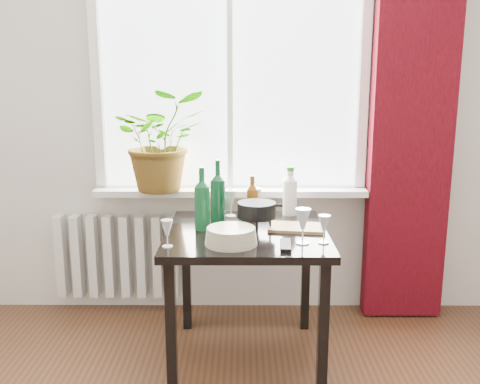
{
  "coord_description": "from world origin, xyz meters",
  "views": [
    {
      "loc": [
        0.08,
        -1.18,
        1.54
      ],
      "look_at": [
        0.06,
        1.55,
        0.95
      ],
      "focal_mm": 40.0,
      "sensor_mm": 36.0,
      "label": 1
    }
  ],
  "objects_px": {
    "wineglass_far_right": "(324,229)",
    "wine_bottle_right": "(218,191)",
    "wineglass_back_left": "(231,203)",
    "wineglass_back_center": "(255,202)",
    "wine_bottle_left": "(202,198)",
    "plate_stack": "(231,236)",
    "wineglass_front_left": "(167,233)",
    "tv_remote": "(285,245)",
    "fondue_pot": "(257,217)",
    "radiator": "(118,256)",
    "bottle_amber": "(252,198)",
    "cutting_board": "(297,227)",
    "potted_plant": "(162,141)",
    "cleaning_bottle": "(290,191)",
    "table": "(247,247)",
    "wineglass_front_right": "(303,226)"
  },
  "relations": [
    {
      "from": "wine_bottle_left",
      "to": "bottle_amber",
      "type": "relative_size",
      "value": 1.32
    },
    {
      "from": "wineglass_back_left",
      "to": "tv_remote",
      "type": "height_order",
      "value": "wineglass_back_left"
    },
    {
      "from": "wineglass_front_left",
      "to": "tv_remote",
      "type": "distance_m",
      "value": 0.57
    },
    {
      "from": "radiator",
      "to": "bottle_amber",
      "type": "bearing_deg",
      "value": -25.04
    },
    {
      "from": "potted_plant",
      "to": "wine_bottle_left",
      "type": "distance_m",
      "value": 0.64
    },
    {
      "from": "wine_bottle_right",
      "to": "tv_remote",
      "type": "xyz_separation_m",
      "value": [
        0.34,
        -0.45,
        -0.17
      ]
    },
    {
      "from": "wineglass_back_left",
      "to": "cutting_board",
      "type": "relative_size",
      "value": 0.53
    },
    {
      "from": "wineglass_front_left",
      "to": "plate_stack",
      "type": "relative_size",
      "value": 0.54
    },
    {
      "from": "potted_plant",
      "to": "wineglass_far_right",
      "type": "height_order",
      "value": "potted_plant"
    },
    {
      "from": "table",
      "to": "fondue_pot",
      "type": "distance_m",
      "value": 0.18
    },
    {
      "from": "potted_plant",
      "to": "wine_bottle_right",
      "type": "distance_m",
      "value": 0.57
    },
    {
      "from": "wineglass_front_left",
      "to": "tv_remote",
      "type": "relative_size",
      "value": 0.79
    },
    {
      "from": "wine_bottle_right",
      "to": "wineglass_front_left",
      "type": "distance_m",
      "value": 0.51
    },
    {
      "from": "wine_bottle_right",
      "to": "wineglass_back_left",
      "type": "height_order",
      "value": "wine_bottle_right"
    },
    {
      "from": "wineglass_front_right",
      "to": "wine_bottle_left",
      "type": "bearing_deg",
      "value": 154.37
    },
    {
      "from": "wineglass_far_right",
      "to": "wine_bottle_right",
      "type": "bearing_deg",
      "value": 144.36
    },
    {
      "from": "bottle_amber",
      "to": "cleaning_bottle",
      "type": "xyz_separation_m",
      "value": [
        0.22,
        0.12,
        0.01
      ]
    },
    {
      "from": "fondue_pot",
      "to": "table",
      "type": "bearing_deg",
      "value": -171.26
    },
    {
      "from": "wineglass_back_center",
      "to": "wineglass_front_left",
      "type": "xyz_separation_m",
      "value": [
        -0.44,
        -0.58,
        -0.02
      ]
    },
    {
      "from": "radiator",
      "to": "wineglass_back_left",
      "type": "height_order",
      "value": "wineglass_back_left"
    },
    {
      "from": "radiator",
      "to": "potted_plant",
      "type": "height_order",
      "value": "potted_plant"
    },
    {
      "from": "wine_bottle_left",
      "to": "wineglass_far_right",
      "type": "relative_size",
      "value": 2.39
    },
    {
      "from": "bottle_amber",
      "to": "plate_stack",
      "type": "relative_size",
      "value": 1.02
    },
    {
      "from": "cleaning_bottle",
      "to": "wine_bottle_left",
      "type": "bearing_deg",
      "value": -147.5
    },
    {
      "from": "cleaning_bottle",
      "to": "wineglass_far_right",
      "type": "xyz_separation_m",
      "value": [
        0.12,
        -0.55,
        -0.07
      ]
    },
    {
      "from": "tv_remote",
      "to": "potted_plant",
      "type": "bearing_deg",
      "value": 134.29
    },
    {
      "from": "radiator",
      "to": "wineglass_back_center",
      "type": "height_order",
      "value": "wineglass_back_center"
    },
    {
      "from": "wine_bottle_left",
      "to": "cutting_board",
      "type": "relative_size",
      "value": 1.15
    },
    {
      "from": "radiator",
      "to": "wineglass_far_right",
      "type": "bearing_deg",
      "value": -34.53
    },
    {
      "from": "radiator",
      "to": "wineglass_front_left",
      "type": "xyz_separation_m",
      "value": [
        0.47,
        -0.91,
        0.43
      ]
    },
    {
      "from": "potted_plant",
      "to": "bottle_amber",
      "type": "relative_size",
      "value": 2.37
    },
    {
      "from": "wine_bottle_right",
      "to": "wineglass_back_center",
      "type": "relative_size",
      "value": 2.1
    },
    {
      "from": "wineglass_back_left",
      "to": "fondue_pot",
      "type": "distance_m",
      "value": 0.34
    },
    {
      "from": "wine_bottle_left",
      "to": "wine_bottle_right",
      "type": "distance_m",
      "value": 0.17
    },
    {
      "from": "table",
      "to": "wineglass_back_left",
      "type": "height_order",
      "value": "wineglass_back_left"
    },
    {
      "from": "wineglass_back_left",
      "to": "fondue_pot",
      "type": "height_order",
      "value": "wineglass_back_left"
    },
    {
      "from": "wine_bottle_left",
      "to": "plate_stack",
      "type": "distance_m",
      "value": 0.33
    },
    {
      "from": "wineglass_front_left",
      "to": "cutting_board",
      "type": "bearing_deg",
      "value": 25.76
    },
    {
      "from": "plate_stack",
      "to": "fondue_pot",
      "type": "bearing_deg",
      "value": 59.97
    },
    {
      "from": "tv_remote",
      "to": "cutting_board",
      "type": "xyz_separation_m",
      "value": [
        0.09,
        0.31,
        -0.0
      ]
    },
    {
      "from": "wine_bottle_left",
      "to": "wineglass_back_left",
      "type": "height_order",
      "value": "wine_bottle_left"
    },
    {
      "from": "plate_stack",
      "to": "cutting_board",
      "type": "xyz_separation_m",
      "value": [
        0.35,
        0.27,
        -0.03
      ]
    },
    {
      "from": "wineglass_back_left",
      "to": "wineglass_back_center",
      "type": "bearing_deg",
      "value": 2.86
    },
    {
      "from": "wineglass_far_right",
      "to": "plate_stack",
      "type": "xyz_separation_m",
      "value": [
        -0.46,
        -0.02,
        -0.03
      ]
    },
    {
      "from": "wineglass_front_left",
      "to": "bottle_amber",
      "type": "bearing_deg",
      "value": 50.08
    },
    {
      "from": "wineglass_front_right",
      "to": "wineglass_back_left",
      "type": "distance_m",
      "value": 0.63
    },
    {
      "from": "table",
      "to": "wineglass_front_left",
      "type": "relative_size",
      "value": 6.17
    },
    {
      "from": "wineglass_back_center",
      "to": "wineglass_front_left",
      "type": "height_order",
      "value": "wineglass_back_center"
    },
    {
      "from": "bottle_amber",
      "to": "cleaning_bottle",
      "type": "distance_m",
      "value": 0.26
    },
    {
      "from": "wineglass_back_left",
      "to": "wineglass_front_left",
      "type": "xyz_separation_m",
      "value": [
        -0.29,
        -0.58,
        -0.01
      ]
    }
  ]
}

